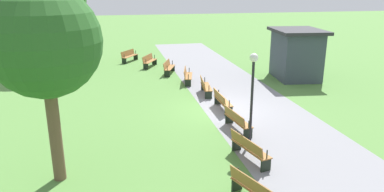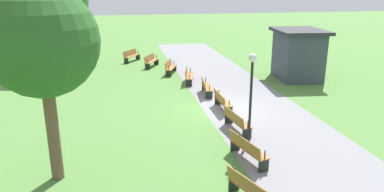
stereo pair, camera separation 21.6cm
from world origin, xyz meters
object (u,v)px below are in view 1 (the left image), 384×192
tree_1 (44,43)px  kiosk (296,54)px  bench_5 (222,100)px  bench_4 (205,86)px  lamp_post (253,81)px  bench_2 (169,67)px  bench_7 (249,148)px  bench_3 (187,75)px  tree_0 (58,0)px  bench_0 (129,56)px  bench_6 (237,120)px  bench_8 (256,190)px  bench_1 (149,61)px

tree_1 → kiosk: (-10.33, 13.36, -2.67)m
bench_5 → kiosk: size_ratio=0.47×
bench_4 → lamp_post: (6.73, 0.08, 2.02)m
bench_2 → bench_7: size_ratio=0.99×
bench_3 → tree_0: 10.57m
bench_2 → bench_3: same height
bench_0 → bench_5: same height
bench_2 → bench_5: same height
bench_6 → bench_8: 5.40m
bench_4 → lamp_post: size_ratio=0.55×
bench_3 → bench_7: (10.73, 0.00, 0.00)m
bench_1 → tree_0: bearing=-67.1°
bench_7 → bench_4: bearing=163.2°
bench_7 → tree_1: (-0.09, -6.26, 3.82)m
bench_8 → tree_0: (-18.83, -7.10, 4.41)m
bench_1 → bench_5: bearing=40.4°
lamp_post → kiosk: lamp_post is taller
bench_5 → kiosk: (-5.06, 6.47, 1.15)m
kiosk → bench_0: bearing=-120.4°
bench_0 → bench_5: (12.77, 3.85, 0.00)m
bench_5 → tree_1: 9.48m
bench_0 → bench_1: (2.34, 1.36, 0.00)m
bench_0 → tree_0: 6.70m
bench_2 → tree_0: 8.85m
bench_1 → bench_3: same height
bench_6 → bench_3: bearing=176.6°
bench_1 → bench_6: 13.35m
bench_4 → bench_7: same height
bench_5 → bench_8: 8.08m
bench_2 → bench_6: bearing=26.9°
lamp_post → bench_1: bearing=-170.5°
bench_1 → bench_5: same height
bench_7 → tree_0: bearing=-167.6°
bench_7 → bench_6: bearing=156.4°
bench_5 → tree_1: size_ratio=0.32×
bench_3 → tree_0: tree_0 is taller
lamp_post → bench_6: bearing=-176.4°
bench_0 → kiosk: bearing=87.0°
bench_1 → tree_1: size_ratio=0.32×
bench_3 → bench_7: same height
bench_7 → bench_1: bearing=173.2°
bench_2 → bench_3: bearing=37.0°
bench_2 → tree_1: 14.82m
bench_2 → bench_4: bearing=33.7°
bench_1 → lamp_post: 14.80m
bench_3 → tree_0: bearing=-111.4°
tree_0 → kiosk: (5.81, 14.98, -3.26)m
bench_2 → bench_7: same height
bench_5 → tree_0: (-10.87, -8.51, 4.41)m
bench_2 → tree_0: size_ratio=0.28×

